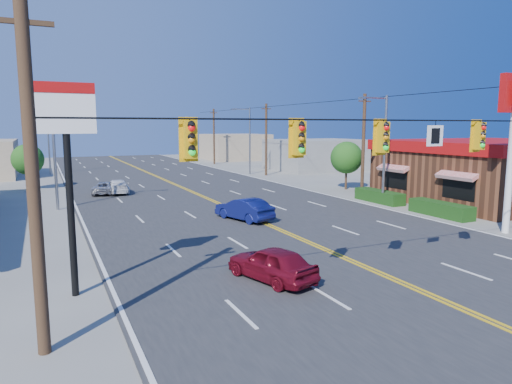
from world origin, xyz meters
name	(u,v)px	position (x,y,z in m)	size (l,w,h in m)	color
ground	(403,285)	(0.00, 0.00, 0.00)	(160.00, 160.00, 0.00)	gray
road	(216,202)	(0.00, 20.00, 0.03)	(20.00, 120.00, 0.06)	#2D2D30
signal_span	(406,152)	(-0.12, 0.00, 4.89)	(24.32, 0.34, 9.00)	#47301E
kfc	(491,170)	(19.90, 12.00, 2.38)	(16.30, 12.40, 4.70)	brown
pizza_hut_sign	(67,145)	(-11.00, 4.00, 5.18)	(1.90, 0.30, 6.85)	black
streetlight_se	(383,144)	(10.79, 14.00, 4.51)	(2.55, 0.25, 8.00)	gray
streetlight_ne	(248,137)	(10.79, 38.00, 4.51)	(2.55, 0.25, 8.00)	gray
streetlight_sw	(57,145)	(-10.79, 22.00, 4.51)	(2.55, 0.25, 8.00)	gray
streetlight_nw	(50,137)	(-10.79, 48.00, 4.51)	(2.55, 0.25, 8.00)	gray
utility_pole_near	(363,146)	(12.20, 18.00, 4.20)	(0.28, 0.28, 8.40)	#47301E
utility_pole_mid	(266,140)	(12.20, 36.00, 4.20)	(0.28, 0.28, 8.40)	#47301E
utility_pole_far	(214,137)	(12.20, 54.00, 4.20)	(0.28, 0.28, 8.40)	#47301E
tree_kfc_rear	(347,158)	(13.50, 22.00, 2.93)	(2.94, 2.94, 4.41)	#47301E
tree_west	(28,159)	(-13.00, 34.00, 2.79)	(2.80, 2.80, 4.20)	#47301E
bld_east_mid	(318,154)	(22.00, 40.00, 2.00)	(12.00, 10.00, 4.00)	gray
bld_east_far	(235,147)	(19.00, 62.00, 2.20)	(10.00, 10.00, 4.40)	tan
car_magenta	(272,265)	(-4.22, 2.38, 0.65)	(1.54, 3.82, 1.30)	maroon
car_blue	(244,210)	(-0.70, 13.01, 0.68)	(1.44, 4.14, 1.37)	#0E1455
car_white	(118,187)	(-6.05, 27.95, 0.59)	(1.66, 4.10, 1.19)	white
car_silver	(106,188)	(-7.06, 28.00, 0.53)	(1.76, 3.82, 1.06)	#AAAAAF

